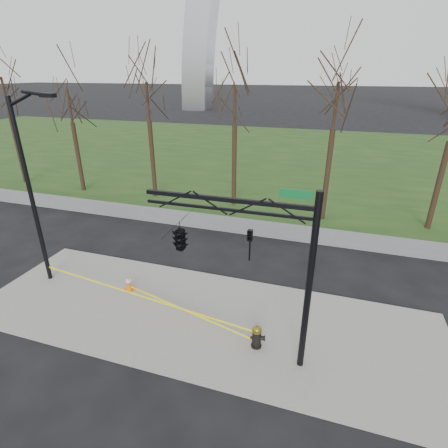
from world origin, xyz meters
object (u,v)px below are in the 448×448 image
(traffic_signal_mast, at_px, (203,239))
(street_light, at_px, (32,182))
(fire_hydrant, at_px, (257,337))
(traffic_cone, at_px, (129,284))

(traffic_signal_mast, bearing_deg, street_light, 167.17)
(fire_hydrant, distance_m, traffic_cone, 6.23)
(street_light, distance_m, traffic_signal_mast, 8.27)
(traffic_cone, bearing_deg, street_light, -175.79)
(fire_hydrant, height_order, traffic_signal_mast, traffic_signal_mast)
(fire_hydrant, bearing_deg, traffic_cone, 155.25)
(fire_hydrant, distance_m, street_light, 10.73)
(fire_hydrant, height_order, traffic_cone, fire_hydrant)
(fire_hydrant, relative_size, street_light, 0.11)
(fire_hydrant, bearing_deg, street_light, 162.47)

